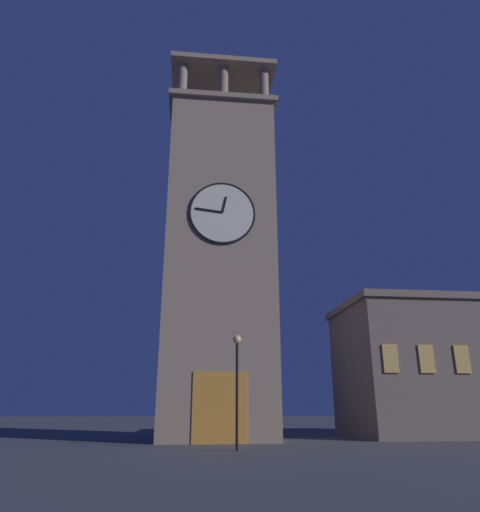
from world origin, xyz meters
name	(u,v)px	position (x,y,z in m)	size (l,w,h in m)	color
ground_plane	(183,442)	(0.00, 0.00, 0.00)	(200.00, 200.00, 0.00)	#4C4C51
clocktower	(218,260)	(-2.04, -2.04, 12.25)	(7.96, 8.51, 30.39)	gray
adjacent_wing_building	(460,368)	(-20.40, -3.47, 4.80)	(17.51, 9.15, 9.56)	#75665B
street_lamp	(237,369)	(-2.59, 6.30, 3.80)	(0.44, 0.44, 5.50)	black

